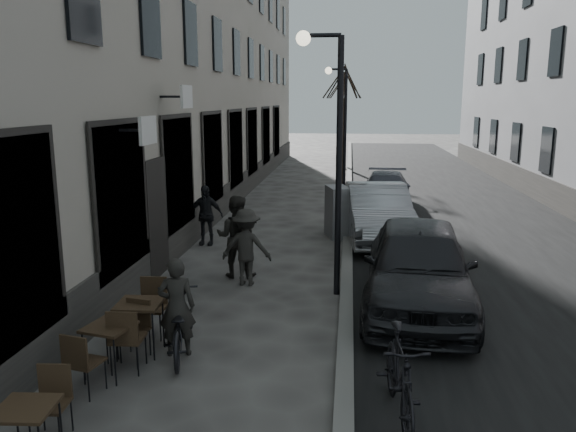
% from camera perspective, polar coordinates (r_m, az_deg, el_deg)
% --- Properties ---
extents(road, '(7.30, 60.00, 0.00)m').
position_cam_1_polar(road, '(21.45, 15.96, 1.00)').
color(road, black).
rests_on(road, ground).
extents(kerb, '(0.25, 60.00, 0.12)m').
position_cam_1_polar(kerb, '(21.13, 6.17, 1.39)').
color(kerb, slate).
rests_on(kerb, ground).
extents(streetlamp_near, '(0.90, 0.28, 5.09)m').
position_cam_1_polar(streetlamp_near, '(10.82, 4.33, 8.12)').
color(streetlamp_near, black).
rests_on(streetlamp_near, ground).
extents(streetlamp_far, '(0.90, 0.28, 5.09)m').
position_cam_1_polar(streetlamp_far, '(22.80, 5.41, 10.01)').
color(streetlamp_far, black).
rests_on(streetlamp_far, ground).
extents(tree_near, '(2.40, 2.40, 5.70)m').
position_cam_1_polar(tree_near, '(25.80, 5.76, 13.54)').
color(tree_near, black).
rests_on(tree_near, ground).
extents(tree_far, '(2.40, 2.40, 5.70)m').
position_cam_1_polar(tree_far, '(31.80, 5.88, 13.19)').
color(tree_far, black).
rests_on(tree_far, ground).
extents(bistro_set_a, '(0.62, 1.45, 0.84)m').
position_cam_1_polar(bistro_set_a, '(6.87, -24.93, -19.18)').
color(bistro_set_a, black).
rests_on(bistro_set_a, ground).
extents(bistro_set_b, '(0.73, 1.54, 0.88)m').
position_cam_1_polar(bistro_set_b, '(8.48, -17.62, -12.37)').
color(bistro_set_b, black).
rests_on(bistro_set_b, ground).
extents(bistro_set_c, '(0.70, 1.64, 0.96)m').
position_cam_1_polar(bistro_set_c, '(9.05, -14.77, -10.36)').
color(bistro_set_c, black).
rests_on(bistro_set_c, ground).
extents(utility_cabinet, '(0.78, 1.07, 1.44)m').
position_cam_1_polar(utility_cabinet, '(15.93, 5.06, 0.42)').
color(utility_cabinet, slate).
rests_on(utility_cabinet, ground).
extents(bicycle, '(1.05, 1.89, 0.94)m').
position_cam_1_polar(bicycle, '(8.86, -11.16, -10.85)').
color(bicycle, black).
rests_on(bicycle, ground).
extents(cyclist_rider, '(0.63, 0.50, 1.54)m').
position_cam_1_polar(cyclist_rider, '(8.75, -11.24, -9.04)').
color(cyclist_rider, black).
rests_on(cyclist_rider, ground).
extents(pedestrian_near, '(0.90, 0.71, 1.81)m').
position_cam_1_polar(pedestrian_near, '(12.31, -5.30, -2.08)').
color(pedestrian_near, black).
rests_on(pedestrian_near, ground).
extents(pedestrian_mid, '(1.06, 0.62, 1.62)m').
position_cam_1_polar(pedestrian_mid, '(11.79, -4.25, -3.16)').
color(pedestrian_mid, '#282723').
rests_on(pedestrian_mid, ground).
extents(pedestrian_far, '(0.95, 0.41, 1.61)m').
position_cam_1_polar(pedestrian_far, '(15.15, -8.39, 0.09)').
color(pedestrian_far, black).
rests_on(pedestrian_far, ground).
extents(car_near, '(2.36, 4.98, 1.65)m').
position_cam_1_polar(car_near, '(10.72, 13.10, -4.91)').
color(car_near, black).
rests_on(car_near, ground).
extents(car_mid, '(1.99, 4.75, 1.53)m').
position_cam_1_polar(car_mid, '(15.76, 9.06, 0.35)').
color(car_mid, '#94979D').
rests_on(car_mid, ground).
extents(car_far, '(2.08, 4.38, 1.23)m').
position_cam_1_polar(car_far, '(20.67, 9.90, 2.62)').
color(car_far, '#3E3F49').
rests_on(car_far, ground).
extents(moped, '(0.68, 1.91, 1.12)m').
position_cam_1_polar(moped, '(7.18, 11.27, -15.69)').
color(moped, black).
rests_on(moped, ground).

